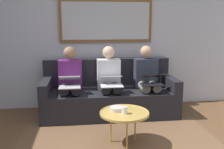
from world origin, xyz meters
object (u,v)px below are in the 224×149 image
(framed_mirror, at_px, (106,21))
(laptop_silver, at_px, (70,82))
(person_left, at_px, (147,78))
(laptop_black, at_px, (151,80))
(laptop_white, at_px, (111,81))
(person_right, at_px, (70,80))
(couch, at_px, (109,95))
(coffee_table, at_px, (124,113))
(bowl, at_px, (117,109))
(person_middle, at_px, (109,79))
(cup, at_px, (125,110))

(framed_mirror, relative_size, laptop_silver, 4.36)
(person_left, distance_m, laptop_black, 0.24)
(laptop_white, bearing_deg, person_right, -20.69)
(couch, distance_m, laptop_white, 0.45)
(framed_mirror, height_order, coffee_table, framed_mirror)
(bowl, xyz_separation_m, laptop_silver, (0.60, -0.85, 0.17))
(couch, height_order, person_left, person_left)
(framed_mirror, relative_size, coffee_table, 2.65)
(framed_mirror, xyz_separation_m, coffee_table, (-0.05, 1.61, -1.13))
(framed_mirror, xyz_separation_m, laptop_black, (-0.64, 0.69, -0.92))
(person_right, distance_m, laptop_silver, 0.23)
(bowl, xyz_separation_m, laptop_black, (-0.68, -0.84, 0.17))
(person_left, bearing_deg, laptop_silver, 10.28)
(person_right, bearing_deg, coffee_table, 121.07)
(laptop_black, relative_size, person_middle, 0.32)
(bowl, distance_m, person_middle, 1.09)
(cup, height_order, laptop_white, laptop_white)
(person_middle, relative_size, person_right, 1.00)
(couch, height_order, laptop_white, couch)
(laptop_black, bearing_deg, person_left, -90.00)
(laptop_silver, bearing_deg, person_left, -169.72)
(framed_mirror, distance_m, bowl, 1.89)
(person_middle, distance_m, laptop_white, 0.24)
(laptop_black, bearing_deg, framed_mirror, -47.28)
(bowl, height_order, person_right, person_right)
(person_right, bearing_deg, person_middle, 180.00)
(framed_mirror, bearing_deg, laptop_black, 132.72)
(person_middle, bearing_deg, laptop_white, 90.00)
(couch, height_order, framed_mirror, framed_mirror)
(laptop_white, bearing_deg, cup, 92.71)
(bowl, distance_m, laptop_white, 0.86)
(couch, xyz_separation_m, framed_mirror, (0.00, -0.39, 1.24))
(laptop_silver, bearing_deg, laptop_white, 179.13)
(person_left, relative_size, laptop_white, 3.15)
(person_left, xyz_separation_m, person_right, (1.28, 0.00, 0.00))
(framed_mirror, height_order, person_middle, framed_mirror)
(framed_mirror, bearing_deg, laptop_silver, 47.11)
(bowl, relative_size, person_right, 0.16)
(couch, height_order, person_right, person_right)
(framed_mirror, height_order, laptop_black, framed_mirror)
(couch, distance_m, bowl, 1.16)
(coffee_table, relative_size, laptop_silver, 1.64)
(coffee_table, xyz_separation_m, laptop_black, (-0.59, -0.91, 0.21))
(bowl, bearing_deg, laptop_white, -92.42)
(framed_mirror, relative_size, laptop_black, 4.52)
(laptop_black, bearing_deg, cup, 58.28)
(bowl, bearing_deg, framed_mirror, -91.32)
(couch, distance_m, framed_mirror, 1.30)
(cup, distance_m, person_right, 1.39)
(person_right, height_order, laptop_silver, person_right)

